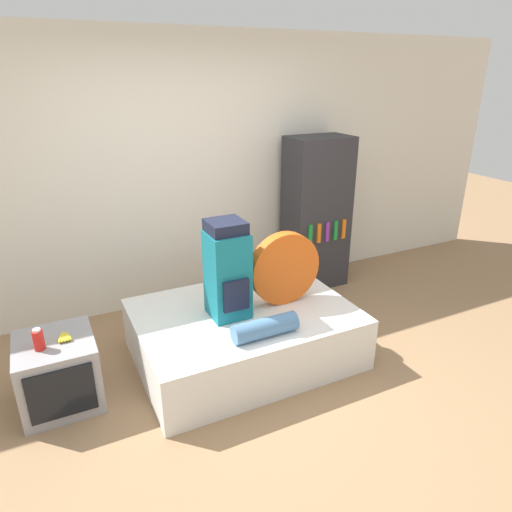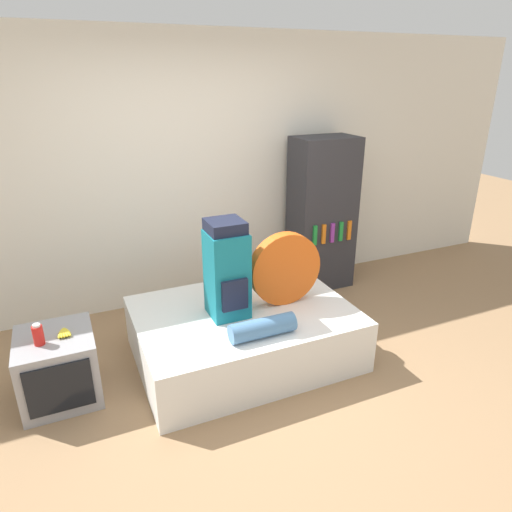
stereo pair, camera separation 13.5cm
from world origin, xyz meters
The scene contains 10 objects.
ground_plane centered at (0.00, 0.00, 0.00)m, with size 16.00×16.00×0.00m, color #997551.
wall_back centered at (0.00, 1.90, 1.30)m, with size 8.00×0.05×2.60m.
bed centered at (0.08, 0.61, 0.22)m, with size 1.71×1.25×0.44m.
backpack centered at (-0.06, 0.60, 0.81)m, with size 0.29×0.33×0.77m.
tent_bag centered at (0.43, 0.60, 0.74)m, with size 0.61×0.10×0.61m.
sleeping_roll centered at (0.05, 0.19, 0.51)m, with size 0.49×0.14×0.14m.
television centered at (-1.34, 0.68, 0.25)m, with size 0.52×0.57×0.50m.
canister centered at (-1.42, 0.61, 0.58)m, with size 0.07×0.07×0.15m.
banana_bunch centered at (-1.26, 0.68, 0.52)m, with size 0.11×0.14×0.03m.
bookshelf centered at (1.38, 1.58, 0.81)m, with size 0.65×0.44×1.62m.
Camera 1 is at (-1.27, -2.34, 2.22)m, focal length 32.00 mm.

